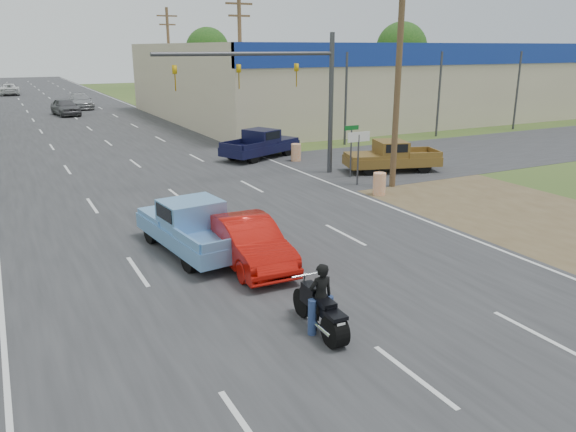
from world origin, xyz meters
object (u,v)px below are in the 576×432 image
red_convertible (248,243)px  distant_car_grey (65,107)px  blue_pickup (191,225)px  rider (321,301)px  distant_car_silver (80,101)px  distant_car_white (9,89)px  motorcycle (322,313)px  navy_pickup (262,143)px  brown_pickup (390,156)px

red_convertible → distant_car_grey: 43.47m
blue_pickup → red_convertible: bearing=-68.1°
rider → blue_pickup: 6.67m
distant_car_silver → distant_car_white: distant_car_silver is taller
distant_car_white → motorcycle: bearing=94.8°
rider → distant_car_white: size_ratio=0.29×
navy_pickup → blue_pickup: bearing=-56.4°
distant_car_grey → distant_car_silver: 6.21m
motorcycle → navy_pickup: navy_pickup is taller
navy_pickup → distant_car_grey: size_ratio=1.13×
distant_car_grey → distant_car_silver: (2.19, 5.81, -0.04)m
motorcycle → distant_car_grey: distant_car_grey is taller
brown_pickup → distant_car_white: brown_pickup is taller
navy_pickup → brown_pickup: size_ratio=1.04×
rider → navy_pickup: (7.84, 19.99, 0.05)m
rider → brown_pickup: bearing=-130.6°
distant_car_white → distant_car_grey: bearing=99.6°
motorcycle → blue_pickup: blue_pickup is taller
motorcycle → navy_pickup: (7.85, 20.05, 0.33)m
motorcycle → distant_car_silver: size_ratio=0.43×
red_convertible → motorcycle: 4.67m
navy_pickup → distant_car_grey: bearing=171.8°
blue_pickup → brown_pickup: (13.04, 6.75, -0.03)m
red_convertible → rider: rider is taller
brown_pickup → navy_pickup: bearing=49.9°
distant_car_grey → distant_car_silver: distant_car_grey is taller
navy_pickup → distant_car_silver: 34.32m
brown_pickup → distant_car_silver: size_ratio=0.97×
distant_car_white → red_convertible: bearing=95.1°
red_convertible → distant_car_grey: (0.00, 43.47, 0.10)m
motorcycle → distant_car_grey: 48.13m
brown_pickup → distant_car_grey: size_ratio=1.09×
red_convertible → distant_car_grey: size_ratio=0.91×
brown_pickup → distant_car_silver: bearing=30.3°
motorcycle → rider: (0.00, 0.06, 0.28)m
navy_pickup → brown_pickup: (4.33, -6.63, -0.03)m
motorcycle → navy_pickup: size_ratio=0.43×
blue_pickup → distant_car_grey: blue_pickup is taller
blue_pickup → brown_pickup: 14.68m
distant_car_silver → distant_car_white: 23.94m
rider → navy_pickup: 21.47m
brown_pickup → distant_car_grey: distant_car_grey is taller
red_convertible → distant_car_silver: (2.19, 49.28, 0.06)m
navy_pickup → distant_car_silver: size_ratio=1.01×
motorcycle → distant_car_white: size_ratio=0.42×
motorcycle → distant_car_grey: size_ratio=0.48×
navy_pickup → distant_car_white: (-11.40, 57.07, -0.09)m
brown_pickup → distant_car_grey: 36.70m
navy_pickup → distant_car_grey: (-7.61, 28.08, -0.03)m
blue_pickup → navy_pickup: bearing=50.4°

